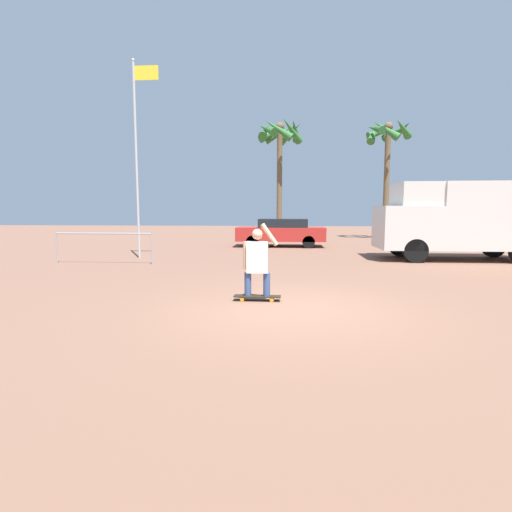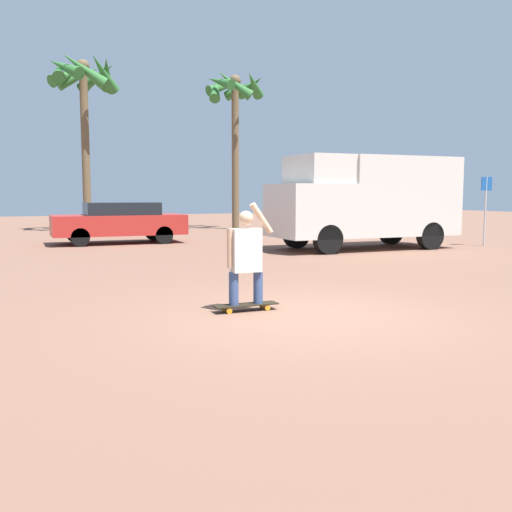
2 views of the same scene
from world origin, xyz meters
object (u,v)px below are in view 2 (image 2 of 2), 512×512
person_skateboarder (246,253)px  parked_car_red (119,222)px  palm_tree_near_van (235,99)px  skateboard (246,305)px  palm_tree_center_background (83,84)px  street_sign (486,202)px  camper_van (366,198)px

person_skateboarder → parked_car_red: person_skateboarder is taller
person_skateboarder → palm_tree_near_van: palm_tree_near_van is taller
palm_tree_near_van → skateboard: bearing=-110.2°
parked_car_red → palm_tree_center_background: palm_tree_center_background is taller
parked_car_red → palm_tree_near_van: bearing=42.3°
street_sign → parked_car_red: bearing=152.4°
street_sign → palm_tree_near_van: bearing=110.6°
parked_car_red → person_skateboarder: bearing=-91.1°
palm_tree_center_background → person_skateboarder: bearing=-89.8°
skateboard → palm_tree_near_van: size_ratio=0.13×
palm_tree_center_background → palm_tree_near_van: bearing=-9.2°
camper_van → street_sign: 4.20m
camper_van → street_sign: (4.14, -0.74, -0.11)m
palm_tree_near_van → palm_tree_center_background: palm_tree_center_background is taller
person_skateboarder → camper_van: size_ratio=0.26×
skateboard → street_sign: (11.13, 6.70, 1.38)m
palm_tree_center_background → street_sign: bearing=-48.7°
skateboard → person_skateboarder: person_skateboarder is taller
palm_tree_near_van → street_sign: size_ratio=3.31×
person_skateboarder → camper_van: 10.23m
palm_tree_center_background → street_sign: palm_tree_center_background is taller
skateboard → person_skateboarder: bearing=-180.0°
skateboard → palm_tree_near_van: bearing=69.8°
skateboard → camper_van: bearing=46.8°
person_skateboarder → street_sign: size_ratio=0.66×
person_skateboarder → palm_tree_near_van: size_ratio=0.20×
camper_van → street_sign: camper_van is taller
person_skateboarder → parked_car_red: 12.40m
skateboard → palm_tree_center_background: palm_tree_center_background is taller
camper_van → palm_tree_near_van: 11.83m
parked_car_red → street_sign: 12.32m
skateboard → camper_van: camper_van is taller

